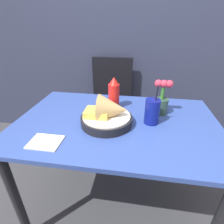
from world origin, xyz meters
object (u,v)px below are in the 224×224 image
object	(u,v)px
drink_cup	(152,112)
flower_vase	(162,100)
chair_far_window	(111,97)
ketchup_bottle	(114,93)
food_basket	(109,115)

from	to	relation	value
drink_cup	flower_vase	world-z (taller)	drink_cup
chair_far_window	flower_vase	bearing A→B (deg)	-56.47
ketchup_bottle	drink_cup	distance (m)	0.29
ketchup_bottle	drink_cup	xyz separation A→B (m)	(0.24, -0.17, -0.03)
flower_vase	ketchup_bottle	bearing A→B (deg)	173.05
food_basket	ketchup_bottle	size ratio (longest dim) A/B	1.38
food_basket	flower_vase	distance (m)	0.35
food_basket	drink_cup	distance (m)	0.24
chair_far_window	drink_cup	xyz separation A→B (m)	(0.35, -0.75, 0.24)
food_basket	ketchup_bottle	xyz separation A→B (m)	(-0.00, 0.22, 0.04)
chair_far_window	food_basket	world-z (taller)	chair_far_window
flower_vase	food_basket	bearing A→B (deg)	-148.75
chair_far_window	ketchup_bottle	distance (m)	0.66
chair_far_window	flower_vase	size ratio (longest dim) A/B	4.37
chair_far_window	drink_cup	distance (m)	0.86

